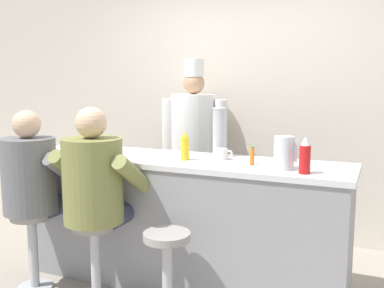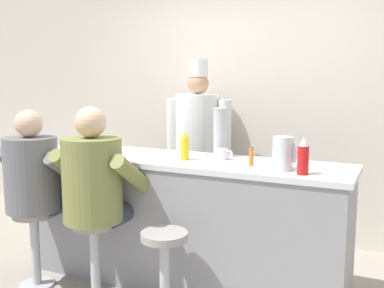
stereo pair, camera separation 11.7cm
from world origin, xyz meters
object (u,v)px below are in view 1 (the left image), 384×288
object	(u,v)px
mustard_bottle_yellow	(185,146)
hot_sauce_bottle_orange	(252,156)
water_pitcher_clear	(284,153)
coffee_mug_white	(222,154)
cook_in_whites_near	(194,140)
diner_seated_olive	(96,185)
cereal_bowl	(112,154)
diner_seated_grey	(33,180)
empty_stool_round	(167,261)
cup_stack_steel	(219,132)
breakfast_plate	(92,152)
ketchup_bottle_red	(305,156)

from	to	relation	value
mustard_bottle_yellow	hot_sauce_bottle_orange	distance (m)	0.51
mustard_bottle_yellow	water_pitcher_clear	world-z (taller)	water_pitcher_clear
coffee_mug_white	cook_in_whites_near	bearing A→B (deg)	123.79
mustard_bottle_yellow	diner_seated_olive	distance (m)	0.70
mustard_bottle_yellow	cereal_bowl	xyz separation A→B (m)	(-0.55, -0.14, -0.07)
diner_seated_olive	mustard_bottle_yellow	bearing A→B (deg)	43.80
diner_seated_grey	diner_seated_olive	distance (m)	0.57
mustard_bottle_yellow	coffee_mug_white	bearing A→B (deg)	27.45
coffee_mug_white	empty_stool_round	xyz separation A→B (m)	(-0.16, -0.62, -0.63)
cup_stack_steel	cook_in_whites_near	size ratio (longest dim) A/B	0.21
coffee_mug_white	breakfast_plate	bearing A→B (deg)	-170.60
mustard_bottle_yellow	water_pitcher_clear	distance (m)	0.75
hot_sauce_bottle_orange	cereal_bowl	bearing A→B (deg)	-171.53
ketchup_bottle_red	cereal_bowl	distance (m)	1.44
mustard_bottle_yellow	cup_stack_steel	world-z (taller)	cup_stack_steel
ketchup_bottle_red	hot_sauce_bottle_orange	world-z (taller)	ketchup_bottle_red
diner_seated_olive	cook_in_whites_near	xyz separation A→B (m)	(0.07, 1.56, 0.12)
hot_sauce_bottle_orange	diner_seated_grey	distance (m)	1.64
ketchup_bottle_red	cook_in_whites_near	xyz separation A→B (m)	(-1.30, 1.23, -0.13)
breakfast_plate	cook_in_whites_near	xyz separation A→B (m)	(0.40, 1.14, -0.03)
ketchup_bottle_red	water_pitcher_clear	size ratio (longest dim) A/B	1.07
cook_in_whites_near	water_pitcher_clear	bearing A→B (deg)	-45.09
diner_seated_grey	cook_in_whites_near	distance (m)	1.69
hot_sauce_bottle_orange	water_pitcher_clear	distance (m)	0.25
hot_sauce_bottle_orange	diner_seated_olive	world-z (taller)	diner_seated_olive
breakfast_plate	cup_stack_steel	size ratio (longest dim) A/B	0.69
mustard_bottle_yellow	cup_stack_steel	distance (m)	0.32
cereal_bowl	cup_stack_steel	size ratio (longest dim) A/B	0.37
mustard_bottle_yellow	cook_in_whites_near	distance (m)	1.18
empty_stool_round	cereal_bowl	bearing A→B (deg)	151.52
ketchup_bottle_red	coffee_mug_white	world-z (taller)	ketchup_bottle_red
diner_seated_olive	cup_stack_steel	bearing A→B (deg)	46.87
ketchup_bottle_red	cup_stack_steel	xyz separation A→B (m)	(-0.72, 0.37, 0.08)
diner_seated_grey	mustard_bottle_yellow	bearing A→B (deg)	23.68
breakfast_plate	diner_seated_grey	distance (m)	0.51
diner_seated_olive	empty_stool_round	bearing A→B (deg)	-3.65
ketchup_bottle_red	empty_stool_round	world-z (taller)	ketchup_bottle_red
mustard_bottle_yellow	diner_seated_grey	distance (m)	1.17
hot_sauce_bottle_orange	cook_in_whites_near	bearing A→B (deg)	129.96
cup_stack_steel	diner_seated_olive	world-z (taller)	diner_seated_olive
cup_stack_steel	diner_seated_olive	distance (m)	1.01
ketchup_bottle_red	mustard_bottle_yellow	distance (m)	0.91
hot_sauce_bottle_orange	breakfast_plate	size ratio (longest dim) A/B	0.50
cereal_bowl	diner_seated_grey	size ratio (longest dim) A/B	0.10
coffee_mug_white	cook_in_whites_near	world-z (taller)	cook_in_whites_near
diner_seated_grey	cook_in_whites_near	world-z (taller)	cook_in_whites_near
coffee_mug_white	diner_seated_grey	xyz separation A→B (m)	(-1.29, -0.59, -0.19)
mustard_bottle_yellow	cereal_bowl	size ratio (longest dim) A/B	1.54
diner_seated_grey	diner_seated_olive	xyz separation A→B (m)	(0.57, 0.00, 0.02)
ketchup_bottle_red	hot_sauce_bottle_orange	bearing A→B (deg)	159.96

